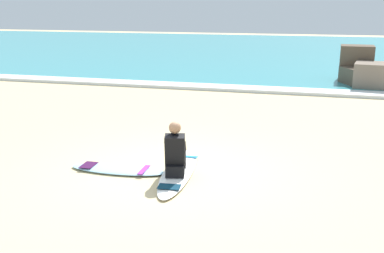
% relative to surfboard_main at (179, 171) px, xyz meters
% --- Properties ---
extents(ground_plane, '(80.00, 80.00, 0.00)m').
position_rel_surfboard_main_xyz_m(ground_plane, '(-0.15, 0.02, -0.04)').
color(ground_plane, '#CCB584').
extents(sea, '(80.00, 28.00, 0.10)m').
position_rel_surfboard_main_xyz_m(sea, '(-0.15, 22.10, 0.01)').
color(sea, teal).
rests_on(sea, ground).
extents(breaking_foam, '(80.00, 0.90, 0.11)m').
position_rel_surfboard_main_xyz_m(breaking_foam, '(-0.15, 8.40, 0.02)').
color(breaking_foam, white).
rests_on(breaking_foam, ground).
extents(surfboard_main, '(0.77, 2.61, 0.08)m').
position_rel_surfboard_main_xyz_m(surfboard_main, '(0.00, 0.00, 0.00)').
color(surfboard_main, white).
rests_on(surfboard_main, ground).
extents(surfer_seated, '(0.49, 0.76, 0.95)m').
position_rel_surfboard_main_xyz_m(surfer_seated, '(0.00, -0.21, 0.40)').
color(surfer_seated, black).
rests_on(surfer_seated, surfboard_main).
extents(surfboard_spare_near, '(1.81, 0.58, 0.08)m').
position_rel_surfboard_main_xyz_m(surfboard_spare_near, '(-1.10, -0.20, 0.00)').
color(surfboard_spare_near, '#9ED1E5').
rests_on(surfboard_spare_near, ground).
extents(rock_outcrop_distant, '(3.20, 3.00, 1.43)m').
position_rel_surfboard_main_xyz_m(rock_outcrop_distant, '(4.30, 10.54, 0.53)').
color(rock_outcrop_distant, '#756656').
rests_on(rock_outcrop_distant, ground).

